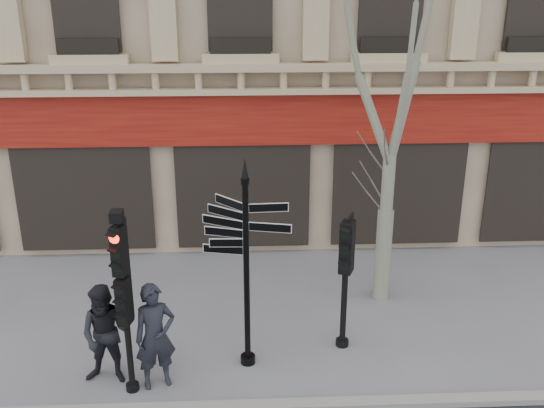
{
  "coord_description": "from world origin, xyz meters",
  "views": [
    {
      "loc": [
        0.05,
        -9.72,
        6.72
      ],
      "look_at": [
        0.54,
        0.6,
        2.93
      ],
      "focal_mm": 40.0,
      "sensor_mm": 36.0,
      "label": 1
    }
  ],
  "objects_px": {
    "fingerpost": "(246,231)",
    "pedestrian_a": "(155,336)",
    "traffic_signal_secondary": "(346,261)",
    "pedestrian_b": "(106,335)",
    "traffic_signal_main": "(123,281)",
    "plane_tree": "(398,35)"
  },
  "relations": [
    {
      "from": "fingerpost",
      "to": "pedestrian_a",
      "type": "height_order",
      "value": "fingerpost"
    },
    {
      "from": "traffic_signal_secondary",
      "to": "pedestrian_a",
      "type": "relative_size",
      "value": 1.35
    },
    {
      "from": "traffic_signal_secondary",
      "to": "pedestrian_b",
      "type": "bearing_deg",
      "value": -144.73
    },
    {
      "from": "traffic_signal_main",
      "to": "pedestrian_b",
      "type": "distance_m",
      "value": 1.29
    },
    {
      "from": "traffic_signal_secondary",
      "to": "pedestrian_a",
      "type": "bearing_deg",
      "value": -139.57
    },
    {
      "from": "traffic_signal_main",
      "to": "pedestrian_a",
      "type": "bearing_deg",
      "value": 32.41
    },
    {
      "from": "traffic_signal_main",
      "to": "pedestrian_b",
      "type": "xyz_separation_m",
      "value": [
        -0.44,
        0.29,
        -1.18
      ]
    },
    {
      "from": "traffic_signal_main",
      "to": "traffic_signal_secondary",
      "type": "distance_m",
      "value": 4.08
    },
    {
      "from": "fingerpost",
      "to": "traffic_signal_main",
      "type": "relative_size",
      "value": 1.19
    },
    {
      "from": "fingerpost",
      "to": "pedestrian_a",
      "type": "bearing_deg",
      "value": -137.94
    },
    {
      "from": "plane_tree",
      "to": "fingerpost",
      "type": "bearing_deg",
      "value": -142.07
    },
    {
      "from": "traffic_signal_secondary",
      "to": "pedestrian_b",
      "type": "height_order",
      "value": "traffic_signal_secondary"
    },
    {
      "from": "traffic_signal_main",
      "to": "traffic_signal_secondary",
      "type": "height_order",
      "value": "traffic_signal_main"
    },
    {
      "from": "fingerpost",
      "to": "plane_tree",
      "type": "xyz_separation_m",
      "value": [
        3.02,
        2.35,
        3.07
      ]
    },
    {
      "from": "fingerpost",
      "to": "plane_tree",
      "type": "height_order",
      "value": "plane_tree"
    },
    {
      "from": "pedestrian_a",
      "to": "traffic_signal_secondary",
      "type": "bearing_deg",
      "value": -3.02
    },
    {
      "from": "plane_tree",
      "to": "pedestrian_b",
      "type": "bearing_deg",
      "value": -153.14
    },
    {
      "from": "pedestrian_a",
      "to": "traffic_signal_main",
      "type": "bearing_deg",
      "value": 177.71
    },
    {
      "from": "plane_tree",
      "to": "pedestrian_a",
      "type": "relative_size",
      "value": 4.18
    },
    {
      "from": "pedestrian_a",
      "to": "pedestrian_b",
      "type": "height_order",
      "value": "pedestrian_a"
    },
    {
      "from": "fingerpost",
      "to": "pedestrian_b",
      "type": "height_order",
      "value": "fingerpost"
    },
    {
      "from": "fingerpost",
      "to": "pedestrian_b",
      "type": "xyz_separation_m",
      "value": [
        -2.46,
        -0.42,
        -1.74
      ]
    }
  ]
}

